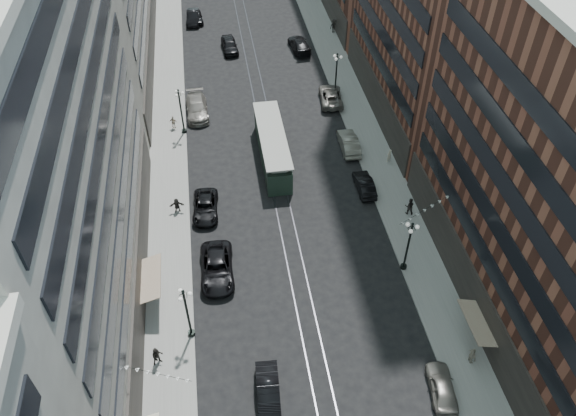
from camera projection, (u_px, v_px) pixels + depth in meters
ground at (260, 102)px, 67.82m from camera, size 220.00×220.00×0.00m
sidewalk_west at (168, 67)px, 73.69m from camera, size 4.00×180.00×0.15m
sidewalk_east at (332, 54)px, 76.12m from camera, size 4.00×180.00×0.15m
rail_west at (246, 61)px, 74.87m from camera, size 0.12×180.00×0.02m
rail_east at (257, 60)px, 75.03m from camera, size 0.12×180.00×0.02m
building_west_mid at (46, 167)px, 36.99m from camera, size 8.00×36.00×28.00m
building_east_mid at (554, 187)px, 38.57m from camera, size 8.00×30.00×24.00m
lamppost_sw_far at (187, 312)px, 41.83m from camera, size 1.03×1.14×5.52m
lamppost_sw_mid at (181, 110)px, 61.10m from camera, size 1.03×1.14×5.52m
lamppost_se_far at (408, 245)px, 46.72m from camera, size 1.03×1.14×5.52m
lamppost_se_mid at (336, 73)px, 66.70m from camera, size 1.03×1.14×5.52m
streetcar at (272, 148)px, 58.80m from camera, size 2.66×12.03×3.33m
car_2 at (217, 268)px, 47.85m from camera, size 2.94×6.08×1.67m
car_4 at (442, 387)px, 39.99m from camera, size 2.29×4.48×1.46m
car_5 at (268, 391)px, 39.72m from camera, size 1.88×4.70×1.52m
pedestrian_2 at (157, 356)px, 41.46m from camera, size 0.97×0.72×1.78m
pedestrian_4 at (472, 356)px, 41.55m from camera, size 0.49×0.99×1.66m
car_7 at (205, 207)px, 53.47m from camera, size 2.67×5.21×1.41m
car_8 at (197, 108)px, 65.34m from camera, size 2.68×6.13×1.75m
car_9 at (196, 17)px, 82.86m from camera, size 2.03×4.44×1.48m
car_10 at (365, 184)px, 55.81m from camera, size 1.53×4.32×1.42m
car_11 at (331, 96)px, 67.34m from camera, size 3.09×5.75×1.54m
car_12 at (299, 44)px, 76.54m from camera, size 2.78×5.82×1.64m
car_13 at (230, 45)px, 76.37m from camera, size 2.33×5.06×1.68m
pedestrian_5 at (177, 205)px, 53.38m from camera, size 1.40×0.42×1.51m
pedestrian_6 at (173, 122)px, 63.16m from camera, size 0.99×0.70×1.54m
pedestrian_7 at (409, 206)px, 53.03m from camera, size 0.99×0.71×1.84m
pedestrian_8 at (389, 156)px, 58.80m from camera, size 0.67×0.60×1.55m
pedestrian_9 at (334, 26)px, 79.89m from camera, size 1.36×0.89×1.95m
car_extra_0 at (193, 17)px, 82.61m from camera, size 2.01×5.06×1.64m
car_extra_1 at (349, 143)px, 60.57m from camera, size 1.83×5.01×1.64m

